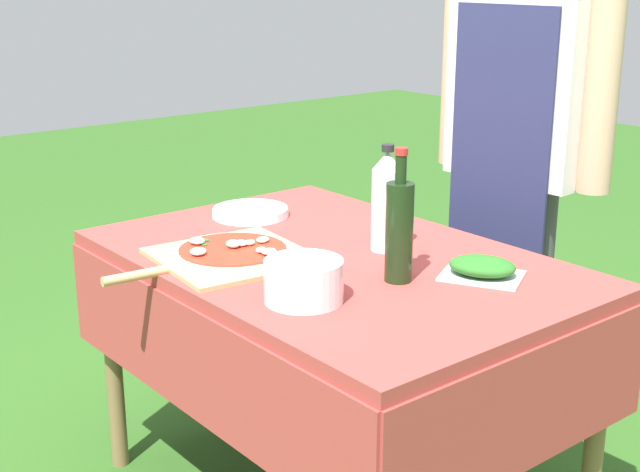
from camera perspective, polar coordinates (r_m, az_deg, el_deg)
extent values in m
cube|color=#A83D38|center=(2.26, 0.92, -1.73)|extent=(1.25, 0.84, 0.04)
cube|color=#A83D38|center=(2.10, -8.08, -8.17)|extent=(1.25, 0.01, 0.28)
cube|color=#A83D38|center=(2.59, 8.09, -3.12)|extent=(1.25, 0.01, 0.28)
cube|color=#A83D38|center=(2.80, -7.41, -1.55)|extent=(0.01, 0.84, 0.28)
cube|color=#A83D38|center=(1.93, 13.24, -10.86)|extent=(0.01, 0.84, 0.28)
cylinder|color=olive|center=(2.67, -13.11, -7.62)|extent=(0.05, 0.05, 0.69)
cylinder|color=olive|center=(3.01, -0.80, -4.19)|extent=(0.05, 0.05, 0.69)
cylinder|color=olive|center=(2.32, 17.22, -11.91)|extent=(0.05, 0.05, 0.69)
cylinder|color=#4C4C51|center=(2.86, 13.31, -4.59)|extent=(0.12, 0.12, 0.81)
cylinder|color=#4C4C51|center=(2.95, 10.78, -3.76)|extent=(0.12, 0.12, 0.81)
cube|color=silver|center=(2.73, 12.95, 9.85)|extent=(0.45, 0.20, 0.61)
cube|color=navy|center=(2.69, 11.35, 4.90)|extent=(0.35, 0.02, 0.88)
cylinder|color=tan|center=(2.59, 17.54, 8.52)|extent=(0.09, 0.09, 0.54)
cylinder|color=tan|center=(2.89, 8.75, 9.92)|extent=(0.09, 0.09, 0.54)
cube|color=tan|center=(2.25, -5.60, -1.33)|extent=(0.39, 0.39, 0.01)
cylinder|color=tan|center=(2.15, -11.74, -2.51)|extent=(0.04, 0.16, 0.02)
cylinder|color=beige|center=(2.24, -5.61, -1.04)|extent=(0.31, 0.31, 0.01)
cylinder|color=red|center=(2.24, -5.61, -0.84)|extent=(0.27, 0.27, 0.00)
ellipsoid|color=white|center=(2.28, -3.71, -0.28)|extent=(0.03, 0.04, 0.01)
ellipsoid|color=white|center=(2.18, -3.29, -0.99)|extent=(0.05, 0.05, 0.01)
ellipsoid|color=white|center=(2.20, -3.81, -0.90)|extent=(0.04, 0.04, 0.01)
ellipsoid|color=white|center=(2.26, -5.07, -0.44)|extent=(0.05, 0.05, 0.01)
ellipsoid|color=white|center=(2.28, -7.88, -0.30)|extent=(0.05, 0.04, 0.02)
ellipsoid|color=white|center=(2.28, -3.68, -0.22)|extent=(0.04, 0.05, 0.01)
ellipsoid|color=white|center=(2.24, -5.58, -0.49)|extent=(0.05, 0.04, 0.02)
ellipsoid|color=white|center=(2.20, -7.80, -0.98)|extent=(0.06, 0.06, 0.02)
ellipsoid|color=white|center=(2.26, -4.54, -0.42)|extent=(0.03, 0.03, 0.01)
ellipsoid|color=#286B23|center=(2.31, -7.40, -0.22)|extent=(0.04, 0.02, 0.00)
ellipsoid|color=#286B23|center=(2.26, -5.14, -0.51)|extent=(0.03, 0.04, 0.00)
ellipsoid|color=#286B23|center=(2.27, -7.46, -0.51)|extent=(0.03, 0.02, 0.00)
ellipsoid|color=#286B23|center=(2.29, -4.37, -0.31)|extent=(0.03, 0.03, 0.00)
cylinder|color=black|center=(2.06, 4.99, 0.19)|extent=(0.06, 0.06, 0.23)
cylinder|color=black|center=(2.02, 5.10, 4.27)|extent=(0.03, 0.03, 0.07)
cylinder|color=#B22823|center=(2.01, 5.13, 5.40)|extent=(0.03, 0.03, 0.02)
cylinder|color=silver|center=(2.29, 4.28, 1.65)|extent=(0.08, 0.08, 0.21)
cone|color=silver|center=(2.26, 4.35, 4.83)|extent=(0.08, 0.08, 0.05)
cylinder|color=#232326|center=(2.25, 4.37, 5.64)|extent=(0.03, 0.03, 0.02)
cube|color=silver|center=(2.14, 10.31, -2.52)|extent=(0.23, 0.21, 0.01)
ellipsoid|color=#286B23|center=(2.14, 10.34, -1.90)|extent=(0.20, 0.18, 0.04)
cylinder|color=silver|center=(1.95, -1.05, -2.88)|extent=(0.18, 0.18, 0.09)
cylinder|color=white|center=(2.62, -4.46, 1.33)|extent=(0.22, 0.22, 0.00)
cylinder|color=white|center=(2.62, -4.47, 1.44)|extent=(0.22, 0.22, 0.00)
cylinder|color=white|center=(2.62, -4.47, 1.54)|extent=(0.22, 0.22, 0.00)
cylinder|color=white|center=(2.62, -4.47, 1.65)|extent=(0.22, 0.22, 0.00)
cylinder|color=white|center=(2.62, -4.47, 1.75)|extent=(0.22, 0.22, 0.00)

